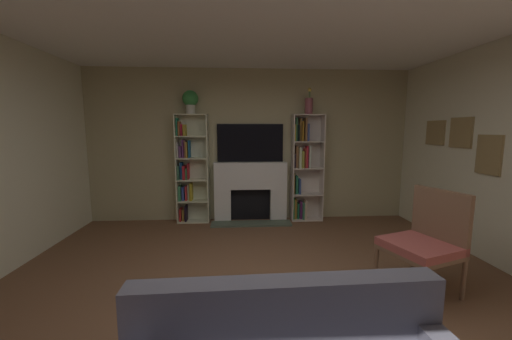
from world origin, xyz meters
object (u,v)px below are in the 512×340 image
Objects in this scene: vase_with_flowers at (309,105)px; bookshelf_right at (304,168)px; coffee_table at (275,307)px; bookshelf_left at (189,169)px; potted_plant at (190,100)px; armchair at (426,239)px; fireplace at (251,190)px; tv at (250,143)px.

bookshelf_right is at bearing 138.38° from vase_with_flowers.
vase_with_flowers is at bearing 72.92° from coffee_table.
bookshelf_left is 1.20m from potted_plant.
vase_with_flowers is at bearing 104.66° from armchair.
coffee_table is at bearing -89.26° from fireplace.
bookshelf_left is 4.82× the size of potted_plant.
bookshelf_right is 3.42m from coffee_table.
vase_with_flowers reaches higher than coffee_table.
potted_plant is at bearing -43.15° from bookshelf_left.
coffee_table is at bearing -105.90° from bookshelf_right.
fireplace is 3.06× the size of vase_with_flowers.
armchair is 1.37× the size of coffee_table.
fireplace is 0.84m from tv.
bookshelf_right reaches higher than fireplace.
coffee_table is at bearing -107.08° from vase_with_flowers.
coffee_table is (1.12, -3.24, -0.61)m from bookshelf_left.
bookshelf_right is (0.96, -0.07, -0.45)m from tv.
bookshelf_right is at bearing -0.12° from bookshelf_left.
bookshelf_left is (-1.08, -0.06, -0.46)m from tv.
vase_with_flowers reaches higher than tv.
tv is (0.00, 0.08, 0.84)m from fireplace.
bookshelf_left reaches higher than armchair.
bookshelf_right is 1.11m from vase_with_flowers.
vase_with_flowers is at bearing -1.96° from fireplace.
tv is 1.07m from bookshelf_right.
armchair is (0.64, -2.45, -1.52)m from vase_with_flowers.
bookshelf_left is 2.04m from bookshelf_right.
tv is 1.22m from vase_with_flowers.
bookshelf_left is at bearing 178.50° from vase_with_flowers.
bookshelf_left and bookshelf_right have the same top height.
fireplace is 1.84× the size of coffee_table.
armchair is at bearing 24.34° from coffee_table.
vase_with_flowers reaches higher than armchair.
bookshelf_left reaches higher than coffee_table.
fireplace is 1.14m from bookshelf_left.
armchair is (0.70, -2.51, -0.41)m from bookshelf_right.
bookshelf_right is at bearing 74.10° from coffee_table.
coffee_table is (1.06, -3.19, -1.80)m from potted_plant.
vase_with_flowers is at bearing -1.50° from bookshelf_left.
bookshelf_left is at bearing 179.88° from bookshelf_right.
fireplace reaches higher than armchair.
armchair is at bearing -57.13° from tv.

